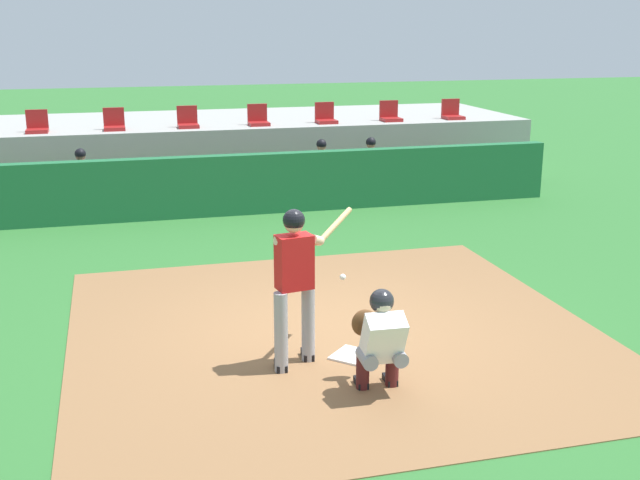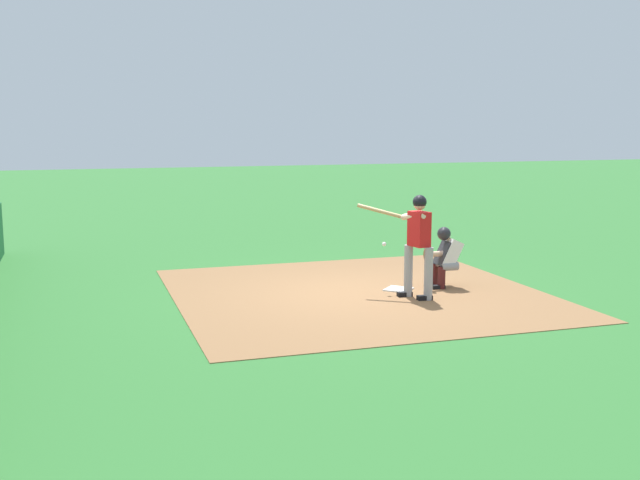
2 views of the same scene
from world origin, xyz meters
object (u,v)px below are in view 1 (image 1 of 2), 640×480
stadium_seat_5 (326,117)px  dugout_player_3 (372,167)px  catcher_crouched (380,337)px  dugout_player_2 (323,169)px  stadium_seat_1 (37,126)px  dugout_player_1 (82,180)px  batter_at_plate (296,277)px  stadium_seat_2 (114,124)px  stadium_seat_7 (452,113)px  stadium_seat_6 (390,115)px  home_plate (353,356)px  stadium_seat_4 (258,119)px  stadium_seat_3 (188,121)px

stadium_seat_5 → dugout_player_3: bearing=-76.1°
catcher_crouched → stadium_seat_5: size_ratio=3.28×
dugout_player_2 → stadium_seat_1: 6.29m
dugout_player_1 → batter_at_plate: bearing=-73.3°
batter_at_plate → dugout_player_3: batter_at_plate is taller
catcher_crouched → dugout_player_3: size_ratio=1.21×
stadium_seat_2 → stadium_seat_7: (8.12, 0.00, 0.00)m
batter_at_plate → stadium_seat_6: size_ratio=3.76×
home_plate → stadium_seat_7: (5.69, 10.18, 1.51)m
stadium_seat_1 → stadium_seat_2: size_ratio=1.00×
batter_at_plate → dugout_player_3: size_ratio=1.39×
stadium_seat_4 → catcher_crouched: bearing=-94.2°
home_plate → stadium_seat_5: stadium_seat_5 is taller
stadium_seat_2 → stadium_seat_3: 1.62m
dugout_player_2 → dugout_player_1: bearing=180.0°
dugout_player_2 → stadium_seat_3: (-2.64, 2.03, 0.86)m
home_plate → stadium_seat_3: size_ratio=0.92×
dugout_player_3 → stadium_seat_4: size_ratio=2.71×
home_plate → dugout_player_3: 8.68m
dugout_player_2 → dugout_player_3: 1.11m
dugout_player_1 → stadium_seat_7: 9.10m
catcher_crouched → stadium_seat_1: bearing=110.2°
dugout_player_1 → stadium_seat_3: stadium_seat_3 is taller
batter_at_plate → stadium_seat_7: bearing=58.1°
stadium_seat_1 → dugout_player_1: bearing=-65.6°
dugout_player_1 → stadium_seat_2: stadium_seat_2 is taller
stadium_seat_2 → stadium_seat_7: same height
dugout_player_3 → stadium_seat_2: bearing=159.3°
dugout_player_2 → stadium_seat_7: stadium_seat_7 is taller
stadium_seat_6 → stadium_seat_2: bearing=180.0°
dugout_player_3 → stadium_seat_3: bearing=151.5°
catcher_crouched → stadium_seat_3: size_ratio=3.28×
batter_at_plate → stadium_seat_5: size_ratio=3.76×
catcher_crouched → stadium_seat_6: (4.06, 11.07, 0.93)m
stadium_seat_1 → stadium_seat_4: size_ratio=1.00×
dugout_player_1 → stadium_seat_4: 4.53m
stadium_seat_1 → stadium_seat_5: size_ratio=1.00×
dugout_player_3 → stadium_seat_6: 2.48m
dugout_player_3 → catcher_crouched: bearing=-108.0°
home_plate → stadium_seat_2: 10.58m
catcher_crouched → stadium_seat_4: 11.14m
stadium_seat_4 → stadium_seat_5: bearing=0.0°
stadium_seat_6 → stadium_seat_4: bearing=180.0°
stadium_seat_5 → stadium_seat_7: same height
dugout_player_3 → stadium_seat_5: bearing=103.9°
stadium_seat_6 → dugout_player_3: bearing=-118.9°
stadium_seat_5 → dugout_player_2: bearing=-106.7°
catcher_crouched → stadium_seat_1: size_ratio=3.28×
stadium_seat_3 → stadium_seat_6: size_ratio=1.00×
dugout_player_1 → stadium_seat_4: bearing=27.2°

